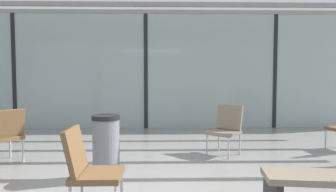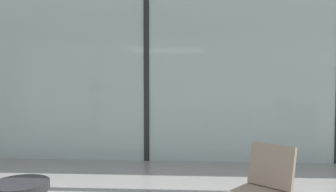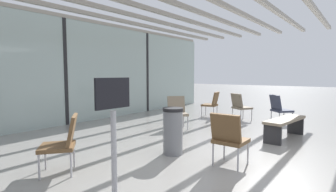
% 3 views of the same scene
% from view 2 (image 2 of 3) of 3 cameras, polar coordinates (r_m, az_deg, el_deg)
% --- Properties ---
extents(glass_curtain_wall, '(14.00, 0.08, 3.07)m').
position_cam_2_polar(glass_curtain_wall, '(6.31, -3.63, 2.80)').
color(glass_curtain_wall, '#A3B7B2').
rests_on(glass_curtain_wall, ground).
extents(window_mullion_1, '(0.10, 0.12, 3.07)m').
position_cam_2_polar(window_mullion_1, '(6.31, -3.63, 2.80)').
color(window_mullion_1, black).
rests_on(window_mullion_1, ground).
extents(parked_airplane, '(11.04, 3.74, 3.74)m').
position_cam_2_polar(parked_airplane, '(12.19, -3.89, 4.44)').
color(parked_airplane, silver).
rests_on(parked_airplane, ground).
extents(lounge_chair_1, '(0.71, 0.71, 0.87)m').
position_cam_2_polar(lounge_chair_1, '(3.62, 16.24, -14.07)').
color(lounge_chair_1, '#7F705B').
rests_on(lounge_chair_1, ground).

